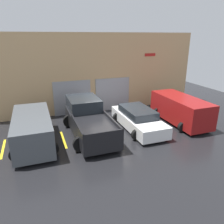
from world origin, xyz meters
TOP-DOWN VIEW (x-y plane):
  - ground_plane at (0.00, 0.00)m, footprint 28.00×28.00m
  - shophouse_building at (-0.00, 3.29)m, footprint 16.16×0.68m
  - pickup_truck at (-1.53, -0.78)m, footprint 2.58×5.30m
  - sedan_white at (1.53, -1.08)m, footprint 2.19×4.68m
  - sedan_side at (4.60, -1.10)m, footprint 2.21×4.58m
  - van_right at (-4.60, -1.10)m, footprint 2.26×4.70m
  - parking_stripe_far_left at (-6.14, -1.11)m, footprint 0.12×2.20m
  - parking_stripe_left at (-3.07, -1.11)m, footprint 0.12×2.20m
  - parking_stripe_centre at (0.00, -1.11)m, footprint 0.12×2.20m
  - parking_stripe_right at (3.07, -1.11)m, footprint 0.12×2.20m
  - parking_stripe_far_right at (6.14, -1.11)m, footprint 0.12×2.20m

SIDE VIEW (x-z plane):
  - ground_plane at x=0.00m, z-range 0.00..0.00m
  - parking_stripe_far_left at x=-6.14m, z-range 0.00..0.01m
  - parking_stripe_left at x=-3.07m, z-range 0.00..0.01m
  - parking_stripe_centre at x=0.00m, z-range 0.00..0.01m
  - parking_stripe_right at x=3.07m, z-range 0.00..0.01m
  - parking_stripe_far_right at x=6.14m, z-range 0.00..0.01m
  - sedan_white at x=1.53m, z-range -0.03..1.26m
  - van_right at x=-4.60m, z-range 0.07..1.66m
  - pickup_truck at x=-1.53m, z-range -0.07..1.83m
  - sedan_side at x=4.60m, z-range 0.06..1.78m
  - shophouse_building at x=0.00m, z-range -0.03..5.69m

